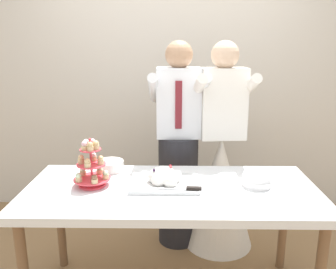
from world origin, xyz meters
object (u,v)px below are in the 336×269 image
object	(u,v)px
plate_stack	(257,180)
person_groom	(178,157)
cupcake_stand	(91,166)
round_cake	(110,167)
main_cake_tray	(164,179)
dessert_table	(171,199)
person_bride	(220,178)

from	to	relation	value
plate_stack	person_groom	distance (m)	0.81
cupcake_stand	round_cake	size ratio (longest dim) A/B	1.27
main_cake_tray	plate_stack	bearing A→B (deg)	0.51
dessert_table	person_groom	xyz separation A→B (m)	(0.05, 0.68, 0.05)
dessert_table	cupcake_stand	size ratio (longest dim) A/B	5.90
dessert_table	round_cake	xyz separation A→B (m)	(-0.42, 0.27, 0.11)
round_cake	person_bride	distance (m)	0.93
cupcake_stand	round_cake	distance (m)	0.27
round_cake	person_bride	xyz separation A→B (m)	(0.81, 0.38, -0.23)
round_cake	person_groom	size ratio (longest dim) A/B	0.14
main_cake_tray	person_groom	xyz separation A→B (m)	(0.10, 0.65, -0.07)
dessert_table	main_cake_tray	world-z (taller)	main_cake_tray
cupcake_stand	plate_stack	bearing A→B (deg)	0.64
cupcake_stand	main_cake_tray	world-z (taller)	cupcake_stand
cupcake_stand	person_bride	distance (m)	1.13
cupcake_stand	round_cake	xyz separation A→B (m)	(0.07, 0.24, -0.09)
person_groom	plate_stack	bearing A→B (deg)	-53.23
dessert_table	main_cake_tray	distance (m)	0.13
round_cake	cupcake_stand	bearing A→B (deg)	-106.65
cupcake_stand	person_bride	bearing A→B (deg)	35.06
main_cake_tray	round_cake	bearing A→B (deg)	148.20
person_groom	person_bride	bearing A→B (deg)	-5.61
round_cake	plate_stack	bearing A→B (deg)	-13.43
cupcake_stand	plate_stack	xyz separation A→B (m)	(1.03, 0.01, -0.09)
cupcake_stand	round_cake	world-z (taller)	cupcake_stand
plate_stack	main_cake_tray	bearing A→B (deg)	-179.49
dessert_table	main_cake_tray	bearing A→B (deg)	142.08
main_cake_tray	plate_stack	world-z (taller)	main_cake_tray
cupcake_stand	person_groom	world-z (taller)	person_groom
cupcake_stand	person_groom	bearing A→B (deg)	50.20
person_bride	plate_stack	bearing A→B (deg)	-77.00
person_groom	person_bride	xyz separation A→B (m)	(0.34, -0.03, -0.16)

